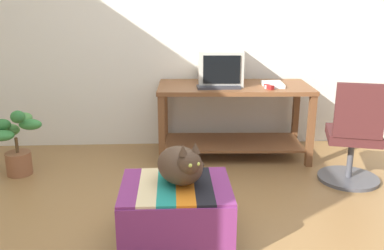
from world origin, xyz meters
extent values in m
plane|color=olive|center=(0.00, 0.00, 0.00)|extent=(14.00, 14.00, 0.00)
cube|color=silver|center=(0.00, 2.05, 1.30)|extent=(8.00, 0.10, 2.60)
cube|color=brown|center=(-0.18, 1.34, 0.34)|extent=(0.06, 0.06, 0.68)
cube|color=brown|center=(1.19, 1.28, 0.34)|extent=(0.06, 0.06, 0.68)
cube|color=brown|center=(1.22, 1.86, 0.34)|extent=(0.06, 0.06, 0.68)
cube|color=brown|center=(-0.16, 1.92, 0.34)|extent=(0.06, 0.06, 0.68)
cube|color=brown|center=(0.52, 1.60, 0.14)|extent=(1.36, 0.61, 0.02)
cube|color=brown|center=(0.52, 1.60, 0.70)|extent=(1.49, 0.72, 0.04)
cube|color=#BCB7A8|center=(0.39, 1.71, 0.73)|extent=(0.30, 0.35, 0.02)
cube|color=#BCB7A8|center=(0.39, 1.71, 0.89)|extent=(0.44, 0.50, 0.33)
cube|color=black|center=(0.38, 1.46, 0.90)|extent=(0.34, 0.03, 0.26)
cube|color=#333338|center=(0.35, 1.46, 0.73)|extent=(0.41, 0.16, 0.02)
cube|color=white|center=(0.88, 1.54, 0.74)|extent=(0.20, 0.28, 0.03)
cube|color=#4C4238|center=(-0.07, 0.08, 0.18)|extent=(0.67, 0.53, 0.37)
cube|color=#7A2D6B|center=(-0.07, -0.21, 0.22)|extent=(0.70, 0.01, 0.29)
cube|color=#7A2D6B|center=(-0.36, 0.08, 0.38)|extent=(0.12, 0.57, 0.02)
cube|color=beige|center=(-0.24, 0.08, 0.38)|extent=(0.12, 0.57, 0.02)
cube|color=#1E897A|center=(-0.13, 0.08, 0.38)|extent=(0.12, 0.57, 0.02)
cube|color=orange|center=(-0.01, 0.08, 0.38)|extent=(0.12, 0.57, 0.02)
cube|color=black|center=(0.11, 0.08, 0.38)|extent=(0.12, 0.57, 0.02)
cube|color=#7A2D6B|center=(0.22, 0.08, 0.38)|extent=(0.12, 0.57, 0.02)
ellipsoid|color=#473323|center=(-0.04, 0.12, 0.50)|extent=(0.40, 0.44, 0.24)
sphere|color=#473323|center=(0.02, -0.01, 0.57)|extent=(0.15, 0.15, 0.15)
cylinder|color=#473323|center=(0.03, 0.26, 0.41)|extent=(0.22, 0.24, 0.04)
cone|color=#473323|center=(-0.02, -0.02, 0.66)|extent=(0.06, 0.06, 0.07)
cone|color=#473323|center=(0.05, 0.01, 0.66)|extent=(0.06, 0.06, 0.07)
sphere|color=#C6D151|center=(0.02, -0.08, 0.58)|extent=(0.02, 0.02, 0.02)
sphere|color=#C6D151|center=(0.07, -0.05, 0.58)|extent=(0.02, 0.02, 0.02)
cylinder|color=brown|center=(-1.47, 1.22, 0.10)|extent=(0.22, 0.22, 0.21)
cylinder|color=brown|center=(-1.47, 1.22, 0.28)|extent=(0.03, 0.03, 0.14)
ellipsoid|color=#38843D|center=(-1.33, 1.22, 0.46)|extent=(0.20, 0.10, 0.10)
ellipsoid|color=#4C8E42|center=(-1.40, 1.29, 0.50)|extent=(0.14, 0.16, 0.10)
ellipsoid|color=#4C8E42|center=(-1.56, 1.32, 0.38)|extent=(0.18, 0.16, 0.11)
ellipsoid|color=#2D7033|center=(-1.57, 1.23, 0.46)|extent=(0.15, 0.11, 0.10)
ellipsoid|color=#38843D|center=(-1.54, 1.13, 0.39)|extent=(0.20, 0.15, 0.09)
ellipsoid|color=#2D7033|center=(-1.40, 1.14, 0.56)|extent=(0.12, 0.10, 0.11)
cylinder|color=#4C4C51|center=(1.45, 0.95, 0.01)|extent=(0.52, 0.52, 0.03)
cylinder|color=#4C4C51|center=(1.45, 0.95, 0.20)|extent=(0.05, 0.05, 0.34)
cube|color=#471E1E|center=(1.45, 0.95, 0.41)|extent=(0.52, 0.52, 0.08)
cube|color=#471E1E|center=(1.40, 0.77, 0.67)|extent=(0.38, 0.16, 0.44)
cube|color=#A31E1E|center=(0.81, 1.40, 0.74)|extent=(0.08, 0.11, 0.04)
cylinder|color=black|center=(0.88, 1.65, 0.73)|extent=(0.11, 0.10, 0.01)
camera|label=1|loc=(-0.08, -2.40, 1.52)|focal=39.68mm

